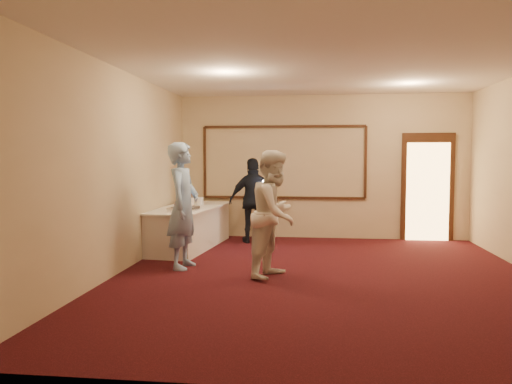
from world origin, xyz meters
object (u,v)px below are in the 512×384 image
pavlova_tray (184,206)px  tart (189,208)px  cupcake_stand (189,195)px  woman (275,214)px  plate_stack_a (189,202)px  guest (254,200)px  buffet_table (189,227)px  plate_stack_b (199,201)px  man (183,206)px

pavlova_tray → tart: pavlova_tray is taller
cupcake_stand → woman: 3.68m
plate_stack_a → guest: size_ratio=0.12×
buffet_table → tart: size_ratio=8.88×
pavlova_tray → tart: bearing=90.7°
cupcake_stand → tart: size_ratio=1.45×
plate_stack_b → woman: 3.04m
plate_stack_b → guest: 1.09m
cupcake_stand → tart: bearing=-75.9°
cupcake_stand → buffet_table: bearing=-76.3°
plate_stack_b → woman: woman is taller
cupcake_stand → plate_stack_b: cupcake_stand is taller
man → woman: 1.49m
buffet_table → woman: (1.80, -2.09, 0.52)m
plate_stack_a → pavlova_tray: bearing=-82.1°
plate_stack_a → guest: (1.17, 0.58, -0.01)m
pavlova_tray → guest: bearing=54.2°
buffet_table → plate_stack_a: plate_stack_a is taller
pavlova_tray → woman: bearing=-38.6°
plate_stack_a → tart: plate_stack_a is taller
man → buffet_table: bearing=16.1°
plate_stack_a → man: man is taller
pavlova_tray → plate_stack_a: (-0.12, 0.87, -0.01)m
pavlova_tray → tart: (-0.00, 0.37, -0.06)m
buffet_table → plate_stack_b: size_ratio=14.47×
tart → man: (0.26, -1.33, 0.17)m
pavlova_tray → plate_stack_b: bearing=90.3°
woman → man: bearing=95.1°
buffet_table → pavlova_tray: 0.88m
plate_stack_b → woman: (1.70, -2.52, 0.06)m
plate_stack_b → tart: size_ratio=0.61×
cupcake_stand → tart: 1.39m
buffet_table → cupcake_stand: bearing=103.7°
buffet_table → tart: 0.56m
buffet_table → cupcake_stand: 1.14m
plate_stack_a → man: (0.38, -1.83, 0.11)m
plate_stack_b → tart: (0.00, -0.80, -0.05)m
pavlova_tray → man: (0.25, -0.96, 0.11)m
cupcake_stand → tart: cupcake_stand is taller
plate_stack_b → guest: guest is taller
cupcake_stand → plate_stack_a: 0.88m
guest → tart: bearing=25.5°
cupcake_stand → plate_stack_b: 0.65m
cupcake_stand → plate_stack_a: size_ratio=2.17×
plate_stack_b → guest: (1.05, 0.28, -0.00)m
cupcake_stand → plate_stack_b: bearing=-58.1°
buffet_table → woman: 2.81m
plate_stack_b → woman: size_ratio=0.10×
woman → guest: size_ratio=1.07×
buffet_table → guest: 1.43m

